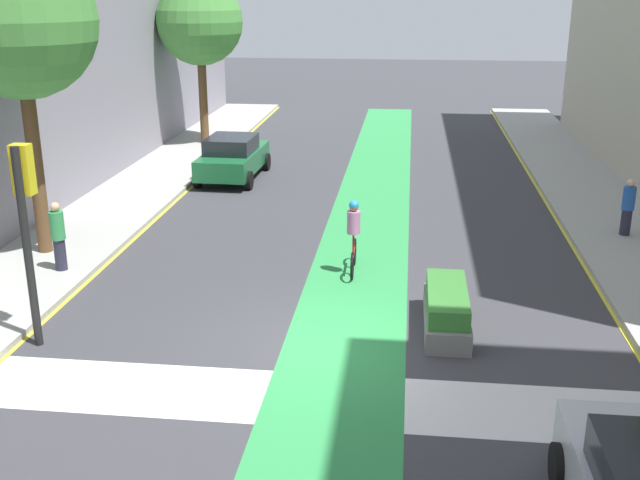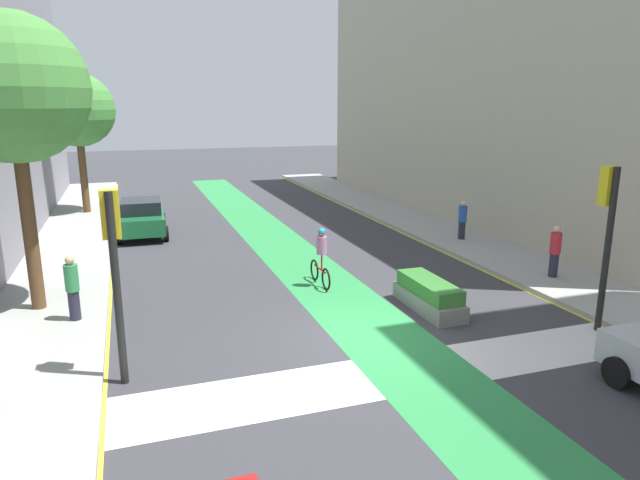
{
  "view_description": "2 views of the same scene",
  "coord_description": "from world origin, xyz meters",
  "px_view_note": "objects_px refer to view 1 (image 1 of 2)",
  "views": [
    {
      "loc": [
        1.48,
        -13.44,
        6.73
      ],
      "look_at": [
        -0.44,
        2.95,
        1.2
      ],
      "focal_mm": 43.07,
      "sensor_mm": 36.0,
      "label": 1
    },
    {
      "loc": [
        -5.2,
        -11.73,
        5.55
      ],
      "look_at": [
        0.6,
        5.2,
        1.18
      ],
      "focal_mm": 31.55,
      "sensor_mm": 36.0,
      "label": 2
    }
  ],
  "objects_px": {
    "traffic_signal_near_left": "(25,207)",
    "cyclist_in_lane": "(354,235)",
    "pedestrian_sidewalk_left_a": "(58,236)",
    "street_tree_far": "(200,22)",
    "median_planter": "(447,310)",
    "street_tree_near": "(18,22)",
    "pedestrian_sidewalk_right_a": "(628,207)",
    "car_green_left_far": "(233,157)"
  },
  "relations": [
    {
      "from": "car_green_left_far",
      "to": "street_tree_far",
      "type": "bearing_deg",
      "value": 114.09
    },
    {
      "from": "traffic_signal_near_left",
      "to": "street_tree_far",
      "type": "bearing_deg",
      "value": 95.16
    },
    {
      "from": "car_green_left_far",
      "to": "median_planter",
      "type": "bearing_deg",
      "value": -59.06
    },
    {
      "from": "traffic_signal_near_left",
      "to": "cyclist_in_lane",
      "type": "xyz_separation_m",
      "value": [
        5.83,
        4.5,
        -1.8
      ]
    },
    {
      "from": "pedestrian_sidewalk_right_a",
      "to": "street_tree_near",
      "type": "bearing_deg",
      "value": -168.31
    },
    {
      "from": "street_tree_far",
      "to": "median_planter",
      "type": "distance_m",
      "value": 20.66
    },
    {
      "from": "pedestrian_sidewalk_right_a",
      "to": "pedestrian_sidewalk_left_a",
      "type": "distance_m",
      "value": 14.91
    },
    {
      "from": "traffic_signal_near_left",
      "to": "pedestrian_sidewalk_right_a",
      "type": "relative_size",
      "value": 2.51
    },
    {
      "from": "car_green_left_far",
      "to": "cyclist_in_lane",
      "type": "distance_m",
      "value": 10.32
    },
    {
      "from": "street_tree_far",
      "to": "median_planter",
      "type": "relative_size",
      "value": 2.61
    },
    {
      "from": "car_green_left_far",
      "to": "street_tree_far",
      "type": "height_order",
      "value": "street_tree_far"
    },
    {
      "from": "pedestrian_sidewalk_right_a",
      "to": "median_planter",
      "type": "relative_size",
      "value": 0.6
    },
    {
      "from": "street_tree_far",
      "to": "street_tree_near",
      "type": "bearing_deg",
      "value": -91.75
    },
    {
      "from": "street_tree_near",
      "to": "median_planter",
      "type": "xyz_separation_m",
      "value": [
        10.13,
        -3.2,
        -5.47
      ]
    },
    {
      "from": "pedestrian_sidewalk_right_a",
      "to": "pedestrian_sidewalk_left_a",
      "type": "xyz_separation_m",
      "value": [
        -14.24,
        -4.41,
        0.07
      ]
    },
    {
      "from": "car_green_left_far",
      "to": "pedestrian_sidewalk_right_a",
      "type": "xyz_separation_m",
      "value": [
        12.27,
        -5.59,
        0.14
      ]
    },
    {
      "from": "car_green_left_far",
      "to": "cyclist_in_lane",
      "type": "height_order",
      "value": "cyclist_in_lane"
    },
    {
      "from": "pedestrian_sidewalk_right_a",
      "to": "car_green_left_far",
      "type": "bearing_deg",
      "value": 155.52
    },
    {
      "from": "car_green_left_far",
      "to": "pedestrian_sidewalk_left_a",
      "type": "height_order",
      "value": "pedestrian_sidewalk_left_a"
    },
    {
      "from": "traffic_signal_near_left",
      "to": "pedestrian_sidewalk_left_a",
      "type": "bearing_deg",
      "value": 108.39
    },
    {
      "from": "traffic_signal_near_left",
      "to": "pedestrian_sidewalk_left_a",
      "type": "distance_m",
      "value": 4.11
    },
    {
      "from": "traffic_signal_near_left",
      "to": "pedestrian_sidewalk_left_a",
      "type": "height_order",
      "value": "traffic_signal_near_left"
    },
    {
      "from": "pedestrian_sidewalk_right_a",
      "to": "street_tree_far",
      "type": "relative_size",
      "value": 0.23
    },
    {
      "from": "street_tree_near",
      "to": "median_planter",
      "type": "distance_m",
      "value": 11.95
    },
    {
      "from": "pedestrian_sidewalk_left_a",
      "to": "median_planter",
      "type": "height_order",
      "value": "pedestrian_sidewalk_left_a"
    },
    {
      "from": "median_planter",
      "to": "cyclist_in_lane",
      "type": "bearing_deg",
      "value": 126.01
    },
    {
      "from": "cyclist_in_lane",
      "to": "pedestrian_sidewalk_left_a",
      "type": "relative_size",
      "value": 1.1
    },
    {
      "from": "pedestrian_sidewalk_right_a",
      "to": "median_planter",
      "type": "bearing_deg",
      "value": -128.81
    },
    {
      "from": "traffic_signal_near_left",
      "to": "car_green_left_far",
      "type": "height_order",
      "value": "traffic_signal_near_left"
    },
    {
      "from": "traffic_signal_near_left",
      "to": "street_tree_near",
      "type": "height_order",
      "value": "street_tree_near"
    },
    {
      "from": "pedestrian_sidewalk_right_a",
      "to": "street_tree_far",
      "type": "distance_m",
      "value": 19.07
    },
    {
      "from": "traffic_signal_near_left",
      "to": "median_planter",
      "type": "xyz_separation_m",
      "value": [
        7.96,
        1.57,
        -2.37
      ]
    },
    {
      "from": "cyclist_in_lane",
      "to": "street_tree_near",
      "type": "xyz_separation_m",
      "value": [
        -8.0,
        0.27,
        4.9
      ]
    },
    {
      "from": "car_green_left_far",
      "to": "street_tree_near",
      "type": "xyz_separation_m",
      "value": [
        -2.97,
        -8.74,
        5.07
      ]
    },
    {
      "from": "traffic_signal_near_left",
      "to": "cyclist_in_lane",
      "type": "bearing_deg",
      "value": 37.69
    },
    {
      "from": "street_tree_near",
      "to": "street_tree_far",
      "type": "height_order",
      "value": "street_tree_near"
    },
    {
      "from": "cyclist_in_lane",
      "to": "median_planter",
      "type": "relative_size",
      "value": 0.7
    },
    {
      "from": "car_green_left_far",
      "to": "street_tree_near",
      "type": "distance_m",
      "value": 10.53
    },
    {
      "from": "cyclist_in_lane",
      "to": "median_planter",
      "type": "bearing_deg",
      "value": -53.99
    },
    {
      "from": "street_tree_far",
      "to": "pedestrian_sidewalk_left_a",
      "type": "bearing_deg",
      "value": -87.95
    },
    {
      "from": "pedestrian_sidewalk_right_a",
      "to": "street_tree_far",
      "type": "bearing_deg",
      "value": 142.77
    },
    {
      "from": "cyclist_in_lane",
      "to": "street_tree_far",
      "type": "bearing_deg",
      "value": 117.26
    }
  ]
}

